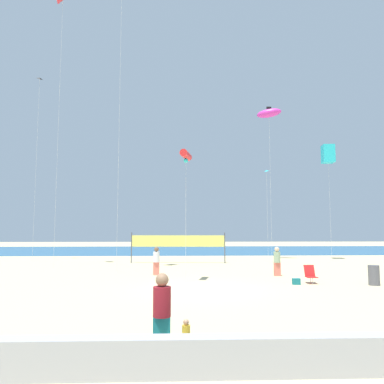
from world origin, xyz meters
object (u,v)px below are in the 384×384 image
beachgoer_sage_shirt (277,260)px  toddler_figure (186,336)px  kite_cyan_box (328,154)px  kite_cyan_diamond (266,174)px  kite_magenta_inflatable (269,113)px  beach_handbag (296,282)px  mother_figure (162,310)px  folding_beach_chair (310,274)px  trash_barrel (374,275)px  kite_red_tube (186,156)px  volleyball_net (178,242)px  kite_black_diamond (39,86)px  beachgoer_white_shirt (156,260)px

beachgoer_sage_shirt → toddler_figure: bearing=-104.5°
toddler_figure → kite_cyan_box: bearing=49.0°
kite_cyan_diamond → kite_magenta_inflatable: kite_magenta_inflatable is taller
beach_handbag → kite_cyan_diamond: 13.44m
mother_figure → folding_beach_chair: mother_figure is taller
toddler_figure → trash_barrel: bearing=33.9°
beach_handbag → kite_red_tube: (-5.36, 0.91, 6.35)m
kite_cyan_diamond → kite_magenta_inflatable: bearing=68.5°
mother_figure → kite_cyan_box: 28.43m
volleyball_net → kite_cyan_diamond: kite_cyan_diamond is taller
volleyball_net → kite_magenta_inflatable: kite_magenta_inflatable is taller
kite_magenta_inflatable → kite_cyan_box: (5.23, 0.17, -3.58)m
trash_barrel → kite_black_diamond: kite_black_diamond is taller
beachgoer_sage_shirt → kite_red_tube: (-5.34, -2.47, 5.62)m
mother_figure → kite_red_tube: 12.11m
beachgoer_sage_shirt → kite_magenta_inflatable: bearing=85.6°
kite_magenta_inflatable → kite_black_diamond: bearing=-179.4°
beachgoer_sage_shirt → folding_beach_chair: 3.10m
beachgoer_sage_shirt → trash_barrel: (3.71, -3.71, -0.41)m
toddler_figure → trash_barrel: size_ratio=0.80×
folding_beach_chair → kite_black_diamond: kite_black_diamond is taller
kite_red_tube → mother_figure: bearing=-94.0°
kite_black_diamond → volleyball_net: bearing=-8.1°
volleyball_net → kite_cyan_box: size_ratio=0.74×
beachgoer_sage_shirt → kite_cyan_diamond: 10.26m
mother_figure → kite_cyan_box: size_ratio=0.17×
kite_black_diamond → kite_magenta_inflatable: 20.10m
beachgoer_white_shirt → kite_magenta_inflatable: (9.27, 9.52, 11.98)m
volleyball_net → kite_cyan_diamond: size_ratio=1.00×
toddler_figure → kite_magenta_inflatable: kite_magenta_inflatable is taller
beachgoer_white_shirt → beachgoer_sage_shirt: beachgoer_sage_shirt is taller
volleyball_net → kite_cyan_box: bearing=9.1°
volleyball_net → kite_cyan_box: (13.23, 2.11, 7.65)m
volleyball_net → kite_black_diamond: 17.98m
trash_barrel → folding_beach_chair: bearing=164.8°
kite_cyan_box → beachgoer_white_shirt: bearing=-146.2°
folding_beach_chair → volleyball_net: bearing=90.0°
beachgoer_white_shirt → kite_magenta_inflatable: 17.89m
beachgoer_white_shirt → volleyball_net: 7.73m
beach_handbag → toddler_figure: bearing=-119.3°
beachgoer_white_shirt → kite_cyan_box: bearing=-116.1°
folding_beach_chair → trash_barrel: 2.93m
mother_figure → beach_handbag: bearing=83.7°
beachgoer_sage_shirt → kite_cyan_diamond: size_ratio=0.22×
mother_figure → folding_beach_chair: (6.97, 10.25, -0.46)m
trash_barrel → kite_black_diamond: size_ratio=0.06×
toddler_figure → kite_red_tube: kite_red_tube is taller
beachgoer_white_shirt → kite_cyan_diamond: 12.82m
folding_beach_chair → kite_cyan_diamond: (0.54, 10.96, 6.67)m
beach_handbag → kite_magenta_inflatable: size_ratio=0.03×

